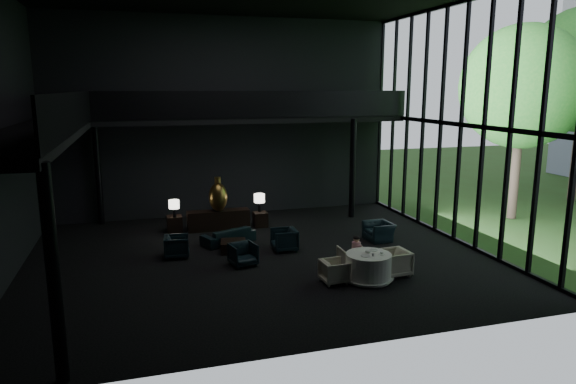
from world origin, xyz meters
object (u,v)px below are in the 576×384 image
object	(u,v)px
side_table_left	(175,224)
window_armchair	(379,229)
side_table_right	(260,219)
sofa	(228,234)
bronze_urn	(218,197)
dining_chair_east	(394,261)
child	(356,245)
coffee_table	(233,246)
table_lamp_left	(174,205)
dining_chair_west	(334,271)
console	(218,220)
dining_chair_north	(352,258)
lounge_armchair_south	(243,254)
lounge_armchair_west	(177,246)
dining_table	(368,269)
table_lamp_right	(259,199)
lounge_armchair_east	(284,238)

from	to	relation	value
side_table_left	window_armchair	bearing A→B (deg)	-24.50
side_table_right	sofa	world-z (taller)	sofa
bronze_urn	dining_chair_east	distance (m)	7.33
dining_chair_east	child	size ratio (longest dim) A/B	1.51
coffee_table	child	distance (m)	4.13
sofa	table_lamp_left	bearing A→B (deg)	-69.71
table_lamp_left	dining_chair_west	xyz separation A→B (m)	(3.81, -6.15, -0.74)
console	window_armchair	size ratio (longest dim) A/B	2.61
dining_chair_north	side_table_right	bearing A→B (deg)	-73.43
side_table_right	window_armchair	size ratio (longest dim) A/B	0.64
console	dining_chair_west	world-z (taller)	console
table_lamp_left	lounge_armchair_south	world-z (taller)	table_lamp_left
bronze_urn	lounge_armchair_west	world-z (taller)	bronze_urn
window_armchair	coffee_table	xyz separation A→B (m)	(-5.09, 0.17, -0.21)
sofa	dining_chair_north	distance (m)	4.66
bronze_urn	dining_table	world-z (taller)	bronze_urn
table_lamp_right	dining_table	bearing A→B (deg)	-76.14
bronze_urn	dining_table	xyz separation A→B (m)	(3.17, -6.19, -0.95)
table_lamp_right	child	distance (m)	5.72
lounge_armchair_east	dining_chair_west	size ratio (longest dim) A/B	1.30
bronze_urn	child	xyz separation A→B (m)	(3.20, -5.28, -0.55)
side_table_left	dining_chair_west	distance (m)	7.39
lounge_armchair_west	sofa	bearing A→B (deg)	-56.06
lounge_armchair_west	lounge_armchair_east	world-z (taller)	lounge_armchair_east
table_lamp_left	side_table_right	distance (m)	3.29
console	side_table_left	bearing A→B (deg)	174.97
table_lamp_left	dining_chair_east	distance (m)	8.33
coffee_table	lounge_armchair_east	bearing A→B (deg)	-12.44
side_table_left	sofa	xyz separation A→B (m)	(1.66, -1.95, 0.02)
dining_table	child	distance (m)	0.99
sofa	dining_chair_east	distance (m)	5.88
table_lamp_right	sofa	bearing A→B (deg)	-128.87
sofa	window_armchair	bearing A→B (deg)	144.67
side_table_right	lounge_armchair_east	world-z (taller)	lounge_armchair_east
side_table_right	sofa	xyz separation A→B (m)	(-1.54, -1.78, 0.04)
table_lamp_right	dining_chair_north	bearing A→B (deg)	-74.74
side_table_right	lounge_armchair_south	size ratio (longest dim) A/B	0.79
bronze_urn	lounge_armchair_east	xyz separation A→B (m)	(1.67, -3.02, -0.87)
sofa	bronze_urn	bearing A→B (deg)	-111.00
console	table_lamp_right	size ratio (longest dim) A/B	3.36
side_table_left	child	distance (m)	7.32
lounge_armchair_east	lounge_armchair_west	bearing A→B (deg)	-93.30
side_table_right	dining_chair_west	size ratio (longest dim) A/B	0.89
window_armchair	dining_chair_east	xyz separation A→B (m)	(-1.11, -3.21, 0.03)
dining_chair_north	dining_chair_west	xyz separation A→B (m)	(-0.88, -0.84, -0.03)
sofa	lounge_armchair_east	bearing A→B (deg)	118.13
console	lounge_armchair_east	size ratio (longest dim) A/B	2.82
sofa	lounge_armchair_west	size ratio (longest dim) A/B	2.17
side_table_left	dining_chair_east	world-z (taller)	dining_chair_east
bronze_urn	console	bearing A→B (deg)	90.00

